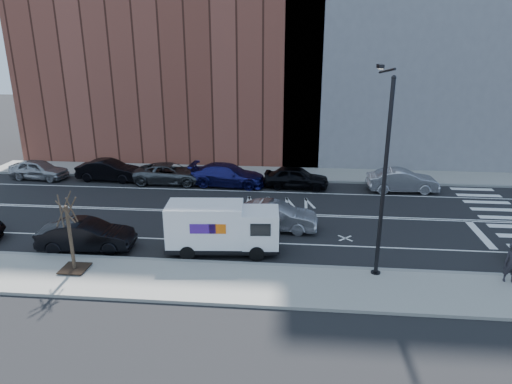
% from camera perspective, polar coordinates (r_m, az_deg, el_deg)
% --- Properties ---
extents(ground, '(120.00, 120.00, 0.00)m').
position_cam_1_polar(ground, '(28.76, -1.49, -2.65)').
color(ground, black).
rests_on(ground, ground).
extents(sidewalk_near, '(44.00, 3.60, 0.15)m').
position_cam_1_polar(sidewalk_near, '(20.85, -4.39, -11.20)').
color(sidewalk_near, gray).
rests_on(sidewalk_near, ground).
extents(sidewalk_far, '(44.00, 3.60, 0.15)m').
position_cam_1_polar(sidewalk_far, '(37.04, 0.10, 2.38)').
color(sidewalk_far, gray).
rests_on(sidewalk_far, ground).
extents(curb_near, '(44.00, 0.25, 0.17)m').
position_cam_1_polar(curb_near, '(22.41, -3.62, -8.91)').
color(curb_near, gray).
rests_on(curb_near, ground).
extents(curb_far, '(44.00, 0.25, 0.17)m').
position_cam_1_polar(curb_far, '(35.32, -0.16, 1.58)').
color(curb_far, gray).
rests_on(curb_far, ground).
extents(crosswalk, '(3.00, 14.00, 0.01)m').
position_cam_1_polar(crosswalk, '(31.30, 29.06, -3.29)').
color(crosswalk, white).
rests_on(crosswalk, ground).
extents(road_markings, '(40.00, 8.60, 0.01)m').
position_cam_1_polar(road_markings, '(28.76, -1.49, -2.64)').
color(road_markings, white).
rests_on(road_markings, ground).
extents(bldg_brick, '(26.00, 10.00, 22.00)m').
position_cam_1_polar(bldg_brick, '(43.69, -10.14, 19.09)').
color(bldg_brick, brown).
rests_on(bldg_brick, ground).
extents(bldg_concrete, '(20.00, 10.00, 26.00)m').
position_cam_1_polar(bldg_concrete, '(43.19, 18.30, 21.16)').
color(bldg_concrete, slate).
rests_on(bldg_concrete, ground).
extents(streetlight, '(0.44, 4.02, 9.34)m').
position_cam_1_polar(streetlight, '(20.76, 15.61, 2.99)').
color(streetlight, black).
rests_on(streetlight, ground).
extents(street_tree, '(1.20, 1.20, 3.75)m').
position_cam_1_polar(street_tree, '(22.74, -22.08, -6.09)').
color(street_tree, black).
rests_on(street_tree, ground).
extents(fedex_van, '(5.86, 2.39, 2.62)m').
position_cam_1_polar(fedex_van, '(23.18, -4.31, -4.43)').
color(fedex_van, black).
rests_on(fedex_van, ground).
extents(far_parked_a, '(4.65, 2.26, 1.53)m').
position_cam_1_polar(far_parked_a, '(39.37, -25.50, 2.56)').
color(far_parked_a, '#999A9D').
rests_on(far_parked_a, ground).
extents(far_parked_b, '(4.95, 1.95, 1.60)m').
position_cam_1_polar(far_parked_b, '(36.97, -17.88, 2.60)').
color(far_parked_b, black).
rests_on(far_parked_b, ground).
extents(far_parked_c, '(5.42, 2.52, 1.50)m').
position_cam_1_polar(far_parked_c, '(35.14, -10.67, 2.30)').
color(far_parked_c, '#494C50').
rests_on(far_parked_c, ground).
extents(far_parked_d, '(5.82, 2.76, 1.64)m').
position_cam_1_polar(far_parked_d, '(33.96, -3.53, 2.14)').
color(far_parked_d, navy).
rests_on(far_parked_d, ground).
extents(far_parked_e, '(4.85, 2.30, 1.60)m').
position_cam_1_polar(far_parked_e, '(33.49, 5.05, 1.84)').
color(far_parked_e, black).
rests_on(far_parked_e, ground).
extents(far_parked_f, '(5.00, 1.96, 1.62)m').
position_cam_1_polar(far_parked_f, '(34.21, 17.82, 1.37)').
color(far_parked_f, '#A7A6AB').
rests_on(far_parked_f, ground).
extents(driving_sedan, '(4.94, 1.97, 1.60)m').
position_cam_1_polar(driving_sedan, '(26.11, 2.34, -3.04)').
color(driving_sedan, '#99999D').
rests_on(driving_sedan, ground).
extents(near_parked_rear_a, '(4.95, 2.08, 1.59)m').
position_cam_1_polar(near_parked_rear_a, '(25.21, -20.43, -5.09)').
color(near_parked_rear_a, black).
rests_on(near_parked_rear_a, ground).
extents(pedestrian, '(0.71, 0.52, 1.81)m').
position_cam_1_polar(pedestrian, '(23.22, 29.34, -7.75)').
color(pedestrian, '#252329').
rests_on(pedestrian, sidewalk_near).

